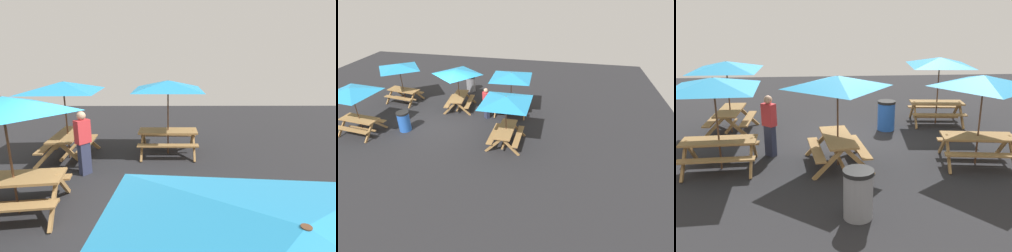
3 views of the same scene
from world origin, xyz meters
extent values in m
plane|color=#232326|center=(0.00, 0.00, 0.00)|extent=(24.00, 24.00, 0.00)
cube|color=olive|center=(3.55, -1.33, 0.74)|extent=(0.72, 1.81, 0.05)
cube|color=olive|center=(4.10, -1.34, 0.45)|extent=(0.28, 1.80, 0.04)
cube|color=olive|center=(3.00, -1.33, 0.45)|extent=(0.28, 1.80, 0.04)
cube|color=olive|center=(3.91, -2.11, 0.37)|extent=(0.80, 0.07, 0.81)
cube|color=olive|center=(3.18, -2.11, 0.37)|extent=(0.80, 0.07, 0.81)
cube|color=olive|center=(3.93, -0.55, 0.37)|extent=(0.80, 0.07, 0.81)
cube|color=olive|center=(3.20, -0.55, 0.37)|extent=(0.80, 0.07, 0.81)
cube|color=olive|center=(3.55, -1.33, 0.22)|extent=(0.09, 1.56, 0.06)
cylinder|color=brown|center=(3.55, -1.33, 1.15)|extent=(0.04, 0.04, 2.30)
pyramid|color=#268CC6|center=(3.55, -1.33, 2.16)|extent=(2.83, 2.83, 0.28)
cube|color=olive|center=(3.20, 1.64, 0.74)|extent=(1.83, 0.79, 0.05)
cube|color=olive|center=(3.23, 1.09, 0.45)|extent=(1.81, 0.35, 0.04)
cube|color=olive|center=(3.17, 2.19, 0.45)|extent=(1.81, 0.35, 0.04)
cube|color=olive|center=(2.44, 1.24, 0.37)|extent=(0.10, 0.80, 0.81)
cube|color=olive|center=(2.40, 1.97, 0.37)|extent=(0.10, 0.80, 0.81)
cube|color=olive|center=(4.00, 1.32, 0.37)|extent=(0.10, 0.80, 0.81)
cube|color=olive|center=(3.96, 2.05, 0.37)|extent=(0.10, 0.80, 0.81)
cube|color=olive|center=(3.20, 1.64, 0.22)|extent=(1.56, 0.15, 0.06)
cylinder|color=brown|center=(3.20, 1.64, 1.15)|extent=(0.04, 0.04, 2.30)
pyramid|color=#268CC6|center=(3.20, 1.64, 2.16)|extent=(2.82, 2.82, 0.28)
cube|color=olive|center=(0.28, 1.61, 0.74)|extent=(0.92, 1.87, 0.05)
cube|color=olive|center=(0.83, 1.68, 0.45)|extent=(0.48, 1.82, 0.04)
cube|color=olive|center=(-0.26, 1.54, 0.45)|extent=(0.48, 1.82, 0.04)
cube|color=olive|center=(0.74, 0.88, 0.37)|extent=(0.80, 0.16, 0.81)
cube|color=olive|center=(0.02, 0.79, 0.37)|extent=(0.80, 0.16, 0.81)
cube|color=olive|center=(0.28, 1.61, 0.22)|extent=(0.26, 1.56, 0.06)
cylinder|color=brown|center=(0.28, 1.61, 1.15)|extent=(0.04, 0.04, 2.30)
pyramid|color=#268CC6|center=(0.28, 1.61, 2.16)|extent=(2.23, 2.23, 0.28)
cylinder|color=black|center=(-1.48, -1.21, 0.94)|extent=(0.59, 0.59, 0.08)
cube|color=#2D334C|center=(2.06, 0.83, 0.42)|extent=(0.33, 0.32, 0.85)
cube|color=red|center=(2.06, 0.83, 1.15)|extent=(0.42, 0.40, 0.60)
sphere|color=tan|center=(2.06, 0.83, 1.56)|extent=(0.22, 0.22, 0.22)
camera|label=1|loc=(-4.27, -1.28, 2.95)|focal=28.00mm
camera|label=2|loc=(5.59, -10.93, 6.61)|focal=28.00mm
camera|label=3|loc=(0.82, 10.48, 3.78)|focal=40.00mm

